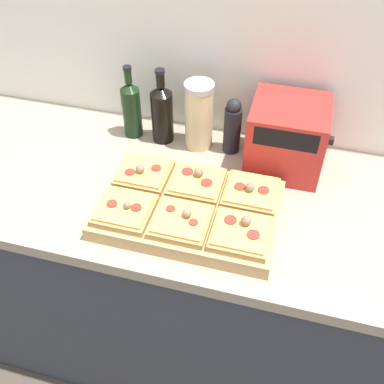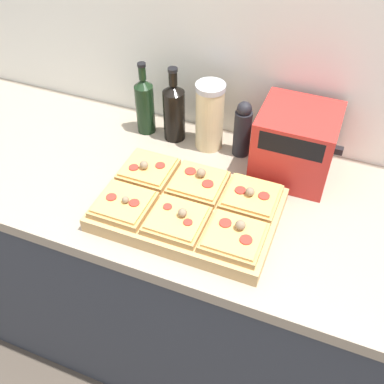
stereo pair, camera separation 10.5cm
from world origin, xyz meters
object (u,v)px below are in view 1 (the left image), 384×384
Objects in this scene: wine_bottle at (162,112)px; olive_oil_bottle at (131,108)px; grain_jar_tall at (199,115)px; pepper_mill at (233,126)px; cutting_board at (189,210)px; toaster_oven at (287,137)px.

olive_oil_bottle is at bearing 180.00° from wine_bottle.
pepper_mill is (0.11, 0.00, -0.02)m from grain_jar_tall.
wine_bottle is at bearing 180.00° from grain_jar_tall.
toaster_oven reaches higher than cutting_board.
pepper_mill is at bearing 169.92° from toaster_oven.
olive_oil_bottle reaches higher than toaster_oven.
cutting_board is at bearing -80.02° from grain_jar_tall.
olive_oil_bottle is 0.11m from wine_bottle.
wine_bottle reaches higher than toaster_oven.
olive_oil_bottle is 0.35m from pepper_mill.
wine_bottle reaches higher than cutting_board.
cutting_board is 2.56× the size of pepper_mill.
toaster_oven is (0.41, -0.03, 0.00)m from wine_bottle.
wine_bottle is (0.11, -0.00, 0.00)m from olive_oil_bottle.
pepper_mill is at bearing -0.00° from olive_oil_bottle.
cutting_board is 0.39m from wine_bottle.
toaster_oven is at bearing 52.32° from cutting_board.
olive_oil_bottle reaches higher than grain_jar_tall.
olive_oil_bottle is 0.98× the size of wine_bottle.
pepper_mill is (0.24, 0.00, -0.01)m from wine_bottle.
toaster_oven is at bearing -10.08° from pepper_mill.
olive_oil_bottle is at bearing 131.56° from cutting_board.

